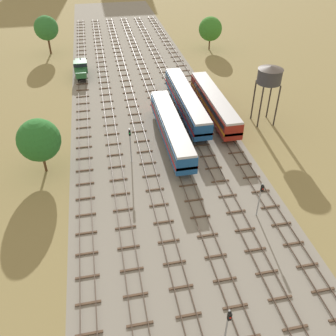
# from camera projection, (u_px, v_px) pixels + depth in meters

# --- Properties ---
(ground_plane) EXTENTS (480.00, 480.00, 0.00)m
(ground_plane) POSITION_uv_depth(u_px,v_px,m) (147.00, 112.00, 64.19)
(ground_plane) COLOR olive
(ballast_bed) EXTENTS (26.04, 176.00, 0.01)m
(ballast_bed) POSITION_uv_depth(u_px,v_px,m) (147.00, 112.00, 64.19)
(ballast_bed) COLOR gray
(ballast_bed) RESTS_ON ground
(track_far_left) EXTENTS (2.40, 126.00, 0.29)m
(track_far_left) POSITION_uv_depth(u_px,v_px,m) (83.00, 114.00, 63.15)
(track_far_left) COLOR #47382D
(track_far_left) RESTS_ON ground
(track_left) EXTENTS (2.40, 126.00, 0.29)m
(track_left) POSITION_uv_depth(u_px,v_px,m) (109.00, 112.00, 63.85)
(track_left) COLOR #47382D
(track_left) RESTS_ON ground
(track_centre_left) EXTENTS (2.40, 126.00, 0.29)m
(track_centre_left) POSITION_uv_depth(u_px,v_px,m) (134.00, 110.00, 64.55)
(track_centre_left) COLOR #47382D
(track_centre_left) RESTS_ON ground
(track_centre) EXTENTS (2.40, 126.00, 0.29)m
(track_centre) POSITION_uv_depth(u_px,v_px,m) (158.00, 108.00, 65.25)
(track_centre) COLOR #47382D
(track_centre) RESTS_ON ground
(track_centre_right) EXTENTS (2.40, 126.00, 0.29)m
(track_centre_right) POSITION_uv_depth(u_px,v_px,m) (182.00, 105.00, 65.95)
(track_centre_right) COLOR #47382D
(track_centre_right) RESTS_ON ground
(track_right) EXTENTS (2.40, 126.00, 0.29)m
(track_right) POSITION_uv_depth(u_px,v_px,m) (205.00, 103.00, 66.65)
(track_right) COLOR #47382D
(track_right) RESTS_ON ground
(diesel_railcar_centre_nearest) EXTENTS (2.96, 20.50, 3.80)m
(diesel_railcar_centre_nearest) POSITION_uv_depth(u_px,v_px,m) (171.00, 128.00, 54.54)
(diesel_railcar_centre_nearest) COLOR #194C8C
(diesel_railcar_centre_nearest) RESTS_ON ground
(diesel_railcar_right_near) EXTENTS (2.96, 20.50, 3.80)m
(diesel_railcar_right_near) POSITION_uv_depth(u_px,v_px,m) (214.00, 103.00, 61.36)
(diesel_railcar_right_near) COLOR maroon
(diesel_railcar_right_near) RESTS_ON ground
(passenger_coach_centre_right_mid) EXTENTS (2.96, 22.00, 3.80)m
(passenger_coach_centre_right_mid) POSITION_uv_depth(u_px,v_px,m) (186.00, 100.00, 62.11)
(passenger_coach_centre_right_mid) COLOR #194C8C
(passenger_coach_centre_right_mid) RESTS_ON ground
(shunter_loco_far_left_midfar) EXTENTS (2.74, 8.46, 3.10)m
(shunter_loco_far_left_midfar) POSITION_uv_depth(u_px,v_px,m) (81.00, 67.00, 75.96)
(shunter_loco_far_left_midfar) COLOR #286638
(shunter_loco_far_left_midfar) RESTS_ON ground
(water_tower) EXTENTS (3.98, 3.98, 9.73)m
(water_tower) POSITION_uv_depth(u_px,v_px,m) (270.00, 76.00, 56.47)
(water_tower) COLOR #2D2826
(water_tower) RESTS_ON ground
(signal_post_nearest) EXTENTS (0.28, 0.47, 5.14)m
(signal_post_nearest) POSITION_uv_depth(u_px,v_px,m) (227.00, 325.00, 28.46)
(signal_post_nearest) COLOR gray
(signal_post_nearest) RESTS_ON ground
(signal_post_near) EXTENTS (0.28, 0.47, 5.44)m
(signal_post_near) POSITION_uv_depth(u_px,v_px,m) (130.00, 142.00, 49.79)
(signal_post_near) COLOR gray
(signal_post_near) RESTS_ON ground
(signal_post_mid) EXTENTS (0.28, 0.47, 4.76)m
(signal_post_mid) POSITION_uv_depth(u_px,v_px,m) (260.00, 196.00, 41.24)
(signal_post_mid) COLOR gray
(signal_post_mid) RESTS_ON ground
(lineside_tree_0) EXTENTS (5.57, 5.57, 8.85)m
(lineside_tree_0) POSITION_uv_depth(u_px,v_px,m) (46.00, 28.00, 85.18)
(lineside_tree_0) COLOR #4C331E
(lineside_tree_0) RESTS_ON ground
(lineside_tree_1) EXTENTS (5.66, 5.66, 7.82)m
(lineside_tree_1) POSITION_uv_depth(u_px,v_px,m) (39.00, 140.00, 47.23)
(lineside_tree_1) COLOR #4C331E
(lineside_tree_1) RESTS_ON ground
(lineside_tree_2) EXTENTS (5.66, 5.66, 7.80)m
(lineside_tree_2) POSITION_uv_depth(u_px,v_px,m) (210.00, 29.00, 88.46)
(lineside_tree_2) COLOR #4C331E
(lineside_tree_2) RESTS_ON ground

